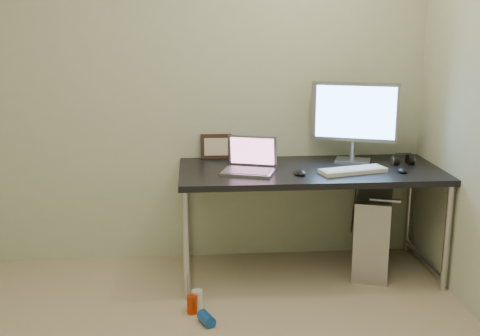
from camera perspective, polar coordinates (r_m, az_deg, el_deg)
name	(u,v)px	position (r m, az deg, el deg)	size (l,w,h in m)	color
wall_back	(178,89)	(4.27, -5.87, 7.50)	(3.50, 0.02, 2.50)	beige
desk	(310,179)	(4.07, 6.64, -1.03)	(1.75, 0.77, 0.75)	black
tower_computer	(373,232)	(4.31, 12.47, -5.96)	(0.40, 0.58, 0.59)	#A9A9AE
cable_a	(354,202)	(4.55, 10.80, -3.22)	(0.01, 0.01, 0.70)	black
cable_b	(367,205)	(4.56, 11.95, -3.49)	(0.01, 0.01, 0.72)	black
can_red	(192,305)	(3.71, -4.57, -12.79)	(0.06, 0.06, 0.11)	#B92C06
can_white	(197,300)	(3.75, -4.08, -12.37)	(0.07, 0.07, 0.12)	white
can_blue	(206,319)	(3.60, -3.20, -14.08)	(0.07, 0.07, 0.12)	#154AAB
laptop	(250,164)	(3.94, 0.94, 0.42)	(0.39, 0.35, 0.23)	#A5A6AD
monitor	(354,116)	(4.23, 10.80, 4.89)	(0.57, 0.25, 0.56)	#A5A6AD
keyboard	(353,170)	(3.99, 10.66, -0.23)	(0.44, 0.14, 0.03)	white
mouse_right	(402,170)	(4.07, 15.15, -0.14)	(0.07, 0.11, 0.04)	black
mouse_left	(300,172)	(3.88, 5.72, -0.35)	(0.07, 0.11, 0.04)	black
headphones	(402,160)	(4.29, 15.15, 0.70)	(0.14, 0.09, 0.10)	black
picture_frame	(216,146)	(4.30, -2.29, 2.06)	(0.22, 0.03, 0.18)	black
webcam	(255,147)	(4.25, 1.45, 2.00)	(0.05, 0.04, 0.13)	silver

